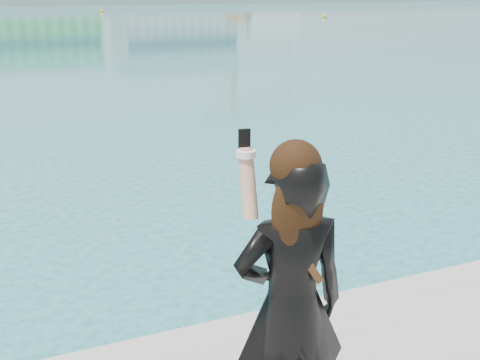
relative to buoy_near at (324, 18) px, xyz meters
name	(u,v)px	position (x,y,z in m)	size (l,w,h in m)	color
buoy_near	(324,18)	(0.00, 0.00, 0.00)	(0.50, 0.50, 0.50)	yellow
buoy_extra	(102,12)	(-19.81, 24.39, 0.00)	(0.50, 0.50, 0.50)	yellow
woman	(291,298)	(-34.73, -56.98, 1.74)	(0.71, 0.53, 1.87)	black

